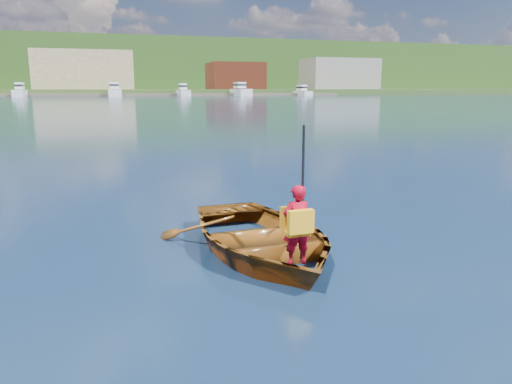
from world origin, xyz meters
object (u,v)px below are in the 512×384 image
Objects in this scene: rowboat at (261,237)px; marina_yachts at (67,92)px; dock at (80,95)px; child_paddler at (297,224)px.

rowboat is 0.03× the size of marina_yachts.
marina_yachts is at bearing 94.16° from rowboat.
rowboat is at bearing -87.21° from dock.
marina_yachts is at bearing -124.51° from dock.
rowboat is 144.62m from marina_yachts.
marina_yachts reaches higher than child_paddler.
dock is at bearing 92.85° from child_paddler.
child_paddler reaches higher than dock.
rowboat is at bearing -85.84° from marina_yachts.
child_paddler is 145.52m from marina_yachts.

